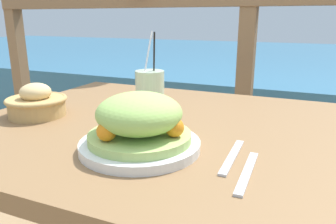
% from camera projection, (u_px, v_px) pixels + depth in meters
% --- Properties ---
extents(patio_table, '(1.20, 0.86, 0.71)m').
position_uv_depth(patio_table, '(192.00, 159.00, 0.87)').
color(patio_table, olive).
rests_on(patio_table, ground_plane).
extents(railing_fence, '(2.80, 0.08, 1.12)m').
position_uv_depth(railing_fence, '(246.00, 53.00, 1.44)').
color(railing_fence, brown).
rests_on(railing_fence, ground_plane).
extents(sea_backdrop, '(12.00, 4.00, 0.57)m').
position_uv_depth(sea_backdrop, '(283.00, 80.00, 3.80)').
color(sea_backdrop, teal).
rests_on(sea_backdrop, ground_plane).
extents(salad_plate, '(0.26, 0.26, 0.12)m').
position_uv_depth(salad_plate, '(140.00, 126.00, 0.69)').
color(salad_plate, silver).
rests_on(salad_plate, patio_table).
extents(drink_glass, '(0.09, 0.09, 0.24)m').
position_uv_depth(drink_glass, '(150.00, 91.00, 0.97)').
color(drink_glass, beige).
rests_on(drink_glass, patio_table).
extents(bread_basket, '(0.17, 0.17, 0.10)m').
position_uv_depth(bread_basket, '(37.00, 103.00, 0.94)').
color(bread_basket, tan).
rests_on(bread_basket, patio_table).
extents(fork, '(0.02, 0.18, 0.00)m').
position_uv_depth(fork, '(232.00, 156.00, 0.66)').
color(fork, silver).
rests_on(fork, patio_table).
extents(knife, '(0.02, 0.18, 0.00)m').
position_uv_depth(knife, '(247.00, 172.00, 0.60)').
color(knife, silver).
rests_on(knife, patio_table).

